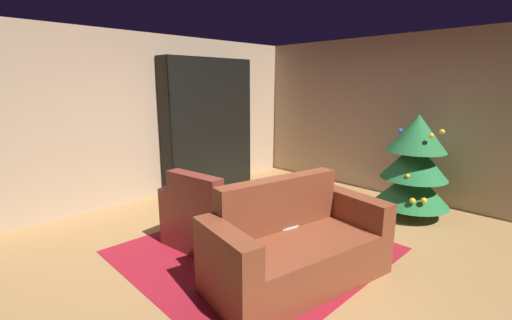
{
  "coord_description": "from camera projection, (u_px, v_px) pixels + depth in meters",
  "views": [
    {
      "loc": [
        2.45,
        -2.7,
        1.83
      ],
      "look_at": [
        -0.42,
        0.11,
        0.95
      ],
      "focal_mm": 24.41,
      "sensor_mm": 36.0,
      "label": 1
    }
  ],
  "objects": [
    {
      "name": "wall_left",
      "position": [
        152.0,
        118.0,
        5.54
      ],
      "size": [
        0.06,
        5.81,
        2.59
      ],
      "primitive_type": "cube",
      "color": "tan",
      "rests_on": "ground"
    },
    {
      "name": "bookshelf_unit",
      "position": [
        213.0,
        126.0,
        6.12
      ],
      "size": [
        0.36,
        1.68,
        2.25
      ],
      "color": "black",
      "rests_on": "ground"
    },
    {
      "name": "armchair_red",
      "position": [
        212.0,
        220.0,
        3.94
      ],
      "size": [
        1.14,
        0.87,
        0.9
      ],
      "color": "brown",
      "rests_on": "ground"
    },
    {
      "name": "bottle_on_table",
      "position": [
        280.0,
        200.0,
        3.84
      ],
      "size": [
        0.06,
        0.06,
        0.32
      ],
      "color": "#552411",
      "rests_on": "coffee_table"
    },
    {
      "name": "couch_red",
      "position": [
        295.0,
        248.0,
        3.27
      ],
      "size": [
        1.1,
        1.85,
        0.94
      ],
      "color": "brown",
      "rests_on": "ground"
    },
    {
      "name": "decorated_tree",
      "position": [
        414.0,
        165.0,
        4.79
      ],
      "size": [
        0.99,
        0.99,
        1.43
      ],
      "color": "brown",
      "rests_on": "ground"
    },
    {
      "name": "book_stack_on_table",
      "position": [
        263.0,
        213.0,
        3.71
      ],
      "size": [
        0.21,
        0.17,
        0.07
      ],
      "color": "gray",
      "rests_on": "coffee_table"
    },
    {
      "name": "ground_plane",
      "position": [
        275.0,
        248.0,
        3.95
      ],
      "size": [
        6.83,
        6.83,
        0.0
      ],
      "primitive_type": "plane",
      "color": "#9E7444"
    },
    {
      "name": "coffee_table",
      "position": [
        270.0,
        220.0,
        3.72
      ],
      "size": [
        0.72,
        0.72,
        0.44
      ],
      "color": "black",
      "rests_on": "ground"
    },
    {
      "name": "wall_back",
      "position": [
        396.0,
        117.0,
        5.63
      ],
      "size": [
        5.42,
        0.06,
        2.59
      ],
      "primitive_type": "cube",
      "color": "tan",
      "rests_on": "ground"
    },
    {
      "name": "area_rug",
      "position": [
        256.0,
        250.0,
        3.9
      ],
      "size": [
        2.43,
        2.6,
        0.01
      ],
      "primitive_type": "cube",
      "color": "maroon",
      "rests_on": "ground"
    }
  ]
}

